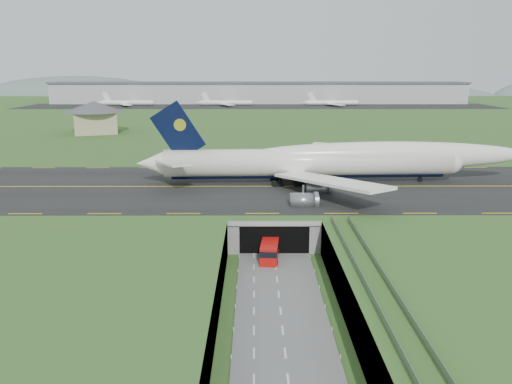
{
  "coord_description": "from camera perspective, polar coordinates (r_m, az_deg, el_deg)",
  "views": [
    {
      "loc": [
        -3.46,
        -72.76,
        31.17
      ],
      "look_at": [
        -3.1,
        20.0,
        8.12
      ],
      "focal_mm": 35.0,
      "sensor_mm": 36.0,
      "label": 1
    }
  ],
  "objects": [
    {
      "name": "trench_road",
      "position": [
        72.36,
        2.59,
        -11.49
      ],
      "size": [
        12.0,
        75.0,
        0.2
      ],
      "primitive_type": "cube",
      "color": "slate",
      "rests_on": "ground"
    },
    {
      "name": "jumbo_jet",
      "position": [
        112.68,
        9.13,
        3.53
      ],
      "size": [
        87.89,
        57.67,
        19.09
      ],
      "rotation": [
        0.0,
        0.0,
        0.04
      ],
      "color": "white",
      "rests_on": "ground"
    },
    {
      "name": "tunnel_portal",
      "position": [
        93.76,
        1.91,
        -3.32
      ],
      "size": [
        17.0,
        22.3,
        6.0
      ],
      "color": "gray",
      "rests_on": "ground"
    },
    {
      "name": "cargo_terminal",
      "position": [
        372.58,
        0.29,
        11.31
      ],
      "size": [
        320.0,
        67.0,
        15.6
      ],
      "color": "#B2B2B2",
      "rests_on": "ground"
    },
    {
      "name": "service_building",
      "position": [
        209.15,
        -17.99,
        8.43
      ],
      "size": [
        29.57,
        29.57,
        12.63
      ],
      "rotation": [
        0.0,
        0.0,
        0.34
      ],
      "color": "tan",
      "rests_on": "ground"
    },
    {
      "name": "shuttle_tram",
      "position": [
        83.64,
        1.58,
        -6.68
      ],
      "size": [
        3.57,
        7.83,
        3.1
      ],
      "rotation": [
        0.0,
        0.0,
        -0.1
      ],
      "color": "red",
      "rests_on": "ground"
    },
    {
      "name": "guideway",
      "position": [
        61.28,
        13.72,
        -11.42
      ],
      "size": [
        3.0,
        53.0,
        7.05
      ],
      "color": "#A8A8A3",
      "rests_on": "ground"
    },
    {
      "name": "taxiway",
      "position": [
        108.75,
        1.61,
        0.62
      ],
      "size": [
        800.0,
        44.0,
        0.18
      ],
      "primitive_type": "cube",
      "color": "black",
      "rests_on": "airfield_deck"
    },
    {
      "name": "airfield_deck",
      "position": [
        78.1,
        2.35,
        -7.2
      ],
      "size": [
        800.0,
        800.0,
        6.0
      ],
      "primitive_type": "cube",
      "color": "gray",
      "rests_on": "ground"
    },
    {
      "name": "distant_hills",
      "position": [
        508.53,
        7.56,
        9.87
      ],
      "size": [
        700.0,
        91.0,
        60.0
      ],
      "color": "slate",
      "rests_on": "ground"
    },
    {
      "name": "ground",
      "position": [
        79.23,
        2.33,
        -9.22
      ],
      "size": [
        900.0,
        900.0,
        0.0
      ],
      "primitive_type": "plane",
      "color": "#396327",
      "rests_on": "ground"
    }
  ]
}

